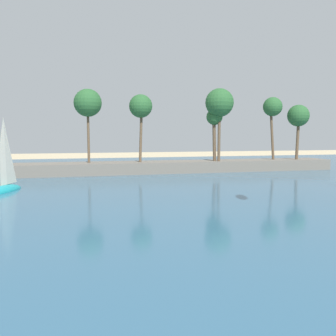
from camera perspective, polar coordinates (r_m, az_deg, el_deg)
sea at (r=52.19m, az=-13.70°, el=-1.53°), size 220.00×88.97×0.06m
palm_headland at (r=56.51m, az=-9.68°, el=2.67°), size 84.13×6.84×13.40m
sailboat_mid_bay at (r=41.94m, az=-24.48°, el=-2.19°), size 4.42×6.95×9.70m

